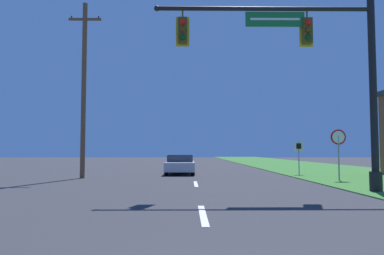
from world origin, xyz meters
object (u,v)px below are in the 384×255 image
Objects in this scene: route_sign_post at (299,150)px; utility_pole_near at (84,87)px; car_ahead at (180,164)px; stop_sign at (338,143)px; signal_mast at (319,67)px.

utility_pole_near is at bearing -168.22° from route_sign_post.
car_ahead is 9.84m from stop_sign.
signal_mast is at bearing -33.51° from utility_pole_near.
stop_sign is 4.60m from route_sign_post.
stop_sign is 13.69m from utility_pole_near.
utility_pole_near is (-13.19, 1.93, 3.13)m from stop_sign.
signal_mast is 4.05× the size of route_sign_post.
car_ahead is 7.48m from route_sign_post.
utility_pole_near reaches higher than signal_mast.
route_sign_post is (-0.63, 4.54, -0.34)m from stop_sign.
utility_pole_near reaches higher than stop_sign.
route_sign_post is at bearing -8.42° from car_ahead.
utility_pole_near is (-12.56, -2.62, 3.47)m from route_sign_post.
signal_mast is 1.82× the size of car_ahead.
car_ahead is 1.80× the size of stop_sign.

